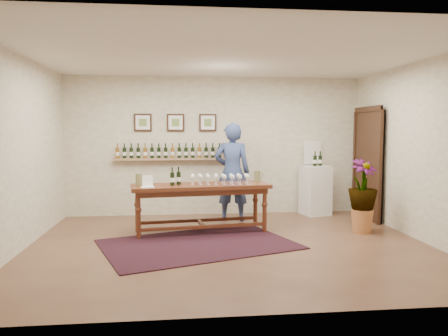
{
  "coord_description": "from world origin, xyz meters",
  "views": [
    {
      "loc": [
        -0.77,
        -6.39,
        1.73
      ],
      "look_at": [
        0.0,
        0.8,
        1.1
      ],
      "focal_mm": 35.0,
      "sensor_mm": 36.0,
      "label": 1
    }
  ],
  "objects": [
    {
      "name": "table_bottles",
      "position": [
        -0.81,
        0.88,
        0.96
      ],
      "size": [
        0.27,
        0.17,
        0.28
      ],
      "primitive_type": null,
      "rotation": [
        0.0,
        0.0,
        0.09
      ],
      "color": "black",
      "rests_on": "tasting_table"
    },
    {
      "name": "pitcher_left",
      "position": [
        -1.41,
        0.9,
        0.91
      ],
      "size": [
        0.15,
        0.15,
        0.19
      ],
      "primitive_type": null,
      "rotation": [
        0.0,
        0.0,
        0.25
      ],
      "color": "olive",
      "rests_on": "tasting_table"
    },
    {
      "name": "potted_plant",
      "position": [
        2.32,
        0.58,
        0.63
      ],
      "size": [
        0.73,
        0.73,
        1.08
      ],
      "rotation": [
        0.0,
        0.0,
        0.36
      ],
      "color": "#B56D3C",
      "rests_on": "ground"
    },
    {
      "name": "pitcher_right",
      "position": [
        0.63,
        1.15,
        0.92
      ],
      "size": [
        0.15,
        0.15,
        0.2
      ],
      "primitive_type": null,
      "rotation": [
        0.0,
        0.0,
        0.19
      ],
      "color": "olive",
      "rests_on": "tasting_table"
    },
    {
      "name": "pedestal_bottles",
      "position": [
        2.05,
        2.15,
        1.17
      ],
      "size": [
        0.34,
        0.16,
        0.33
      ],
      "primitive_type": null,
      "rotation": [
        0.0,
        0.0,
        0.24
      ],
      "color": "black",
      "rests_on": "display_pedestal"
    },
    {
      "name": "tasting_table",
      "position": [
        -0.38,
        0.91,
        0.7
      ],
      "size": [
        2.38,
        1.01,
        0.82
      ],
      "rotation": [
        0.0,
        0.0,
        0.12
      ],
      "color": "#4F2313",
      "rests_on": "ground"
    },
    {
      "name": "person",
      "position": [
        0.26,
        1.81,
        0.93
      ],
      "size": [
        0.74,
        0.54,
        1.86
      ],
      "primitive_type": "imported",
      "rotation": [
        0.0,
        0.0,
        2.99
      ],
      "color": "navy",
      "rests_on": "ground"
    },
    {
      "name": "room_shell",
      "position": [
        2.11,
        1.86,
        1.12
      ],
      "size": [
        6.0,
        6.0,
        6.0
      ],
      "color": "#F2ECCD",
      "rests_on": "ground"
    },
    {
      "name": "table_glasses",
      "position": [
        -0.05,
        0.95,
        0.9
      ],
      "size": [
        1.25,
        0.33,
        0.17
      ],
      "primitive_type": null,
      "rotation": [
        0.0,
        0.0,
        -0.03
      ],
      "color": "white",
      "rests_on": "tasting_table"
    },
    {
      "name": "menu_card",
      "position": [
        -1.25,
        0.66,
        0.91
      ],
      "size": [
        0.23,
        0.19,
        0.19
      ],
      "primitive_type": "cube",
      "rotation": [
        0.0,
        0.0,
        0.21
      ],
      "color": "white",
      "rests_on": "tasting_table"
    },
    {
      "name": "ground",
      "position": [
        0.0,
        0.0,
        0.0
      ],
      "size": [
        6.0,
        6.0,
        0.0
      ],
      "primitive_type": "plane",
      "color": "#543125",
      "rests_on": "ground"
    },
    {
      "name": "rug",
      "position": [
        -0.47,
        0.09,
        0.01
      ],
      "size": [
        3.23,
        2.67,
        0.01
      ],
      "primitive_type": "cube",
      "rotation": [
        0.0,
        0.0,
        0.34
      ],
      "color": "#44120C",
      "rests_on": "ground"
    },
    {
      "name": "display_pedestal",
      "position": [
        2.03,
        2.2,
        0.5
      ],
      "size": [
        0.61,
        0.61,
        1.0
      ],
      "primitive_type": "cube",
      "rotation": [
        0.0,
        0.0,
        0.24
      ],
      "color": "white",
      "rests_on": "ground"
    },
    {
      "name": "info_sign",
      "position": [
        2.01,
        2.38,
        1.27
      ],
      "size": [
        0.38,
        0.11,
        0.53
      ],
      "primitive_type": "cube",
      "rotation": [
        0.0,
        0.0,
        0.24
      ],
      "color": "white",
      "rests_on": "display_pedestal"
    }
  ]
}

